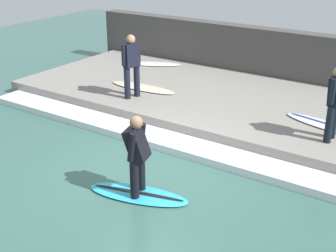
# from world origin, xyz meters

# --- Properties ---
(ground_plane) EXTENTS (28.00, 28.00, 0.00)m
(ground_plane) POSITION_xyz_m (0.00, 0.00, 0.00)
(ground_plane) COLOR #386056
(concrete_ledge) EXTENTS (4.40, 11.62, 0.35)m
(concrete_ledge) POSITION_xyz_m (3.83, 0.00, 0.18)
(concrete_ledge) COLOR gray
(concrete_ledge) RESTS_ON ground_plane
(back_wall) EXTENTS (0.50, 12.20, 1.65)m
(back_wall) POSITION_xyz_m (6.28, 0.00, 0.82)
(back_wall) COLOR #474442
(back_wall) RESTS_ON ground_plane
(wave_foam_crest) EXTENTS (0.73, 11.04, 0.16)m
(wave_foam_crest) POSITION_xyz_m (1.26, 0.00, 0.08)
(wave_foam_crest) COLOR silver
(wave_foam_crest) RESTS_ON ground_plane
(surfboard_riding) EXTENTS (1.03, 1.88, 0.07)m
(surfboard_riding) POSITION_xyz_m (-0.73, -0.37, 0.03)
(surfboard_riding) COLOR #2DADD1
(surfboard_riding) RESTS_ON ground_plane
(surfer_riding) EXTENTS (0.52, 0.47, 1.41)m
(surfer_riding) POSITION_xyz_m (-0.73, -0.37, 0.85)
(surfer_riding) COLOR black
(surfer_riding) RESTS_ON surfboard_riding
(surfer_waiting_near) EXTENTS (0.51, 0.25, 1.50)m
(surfer_waiting_near) POSITION_xyz_m (2.62, -2.60, 1.20)
(surfer_waiting_near) COLOR black
(surfer_waiting_near) RESTS_ON concrete_ledge
(surfboard_waiting_near) EXTENTS (0.89, 1.98, 0.07)m
(surfboard_waiting_near) POSITION_xyz_m (3.28, -2.35, 0.38)
(surfboard_waiting_near) COLOR silver
(surfboard_waiting_near) RESTS_ON concrete_ledge
(surfer_waiting_far) EXTENTS (0.51, 0.34, 1.57)m
(surfer_waiting_far) POSITION_xyz_m (2.46, 2.22, 1.23)
(surfer_waiting_far) COLOR black
(surfer_waiting_far) RESTS_ON concrete_ledge
(surfboard_waiting_far) EXTENTS (0.56, 1.96, 0.06)m
(surfboard_waiting_far) POSITION_xyz_m (3.16, 2.43, 0.38)
(surfboard_waiting_far) COLOR beige
(surfboard_waiting_far) RESTS_ON concrete_ledge
(surfboard_spare) EXTENTS (1.21, 1.75, 0.06)m
(surfboard_spare) POSITION_xyz_m (5.21, 3.55, 0.38)
(surfboard_spare) COLOR white
(surfboard_spare) RESTS_ON concrete_ledge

